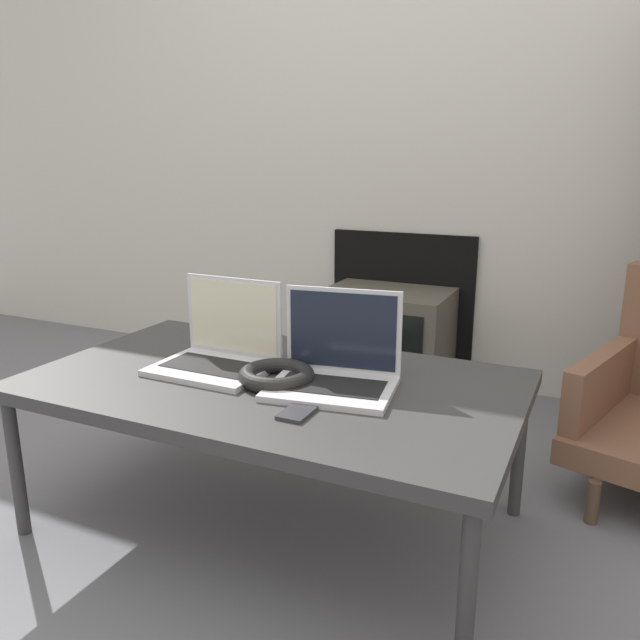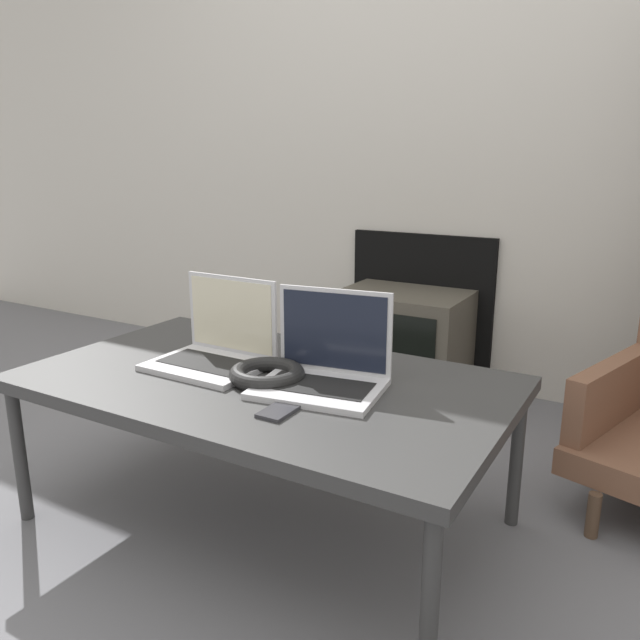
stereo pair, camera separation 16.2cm
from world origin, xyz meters
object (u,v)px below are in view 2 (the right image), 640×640
at_px(laptop_right, 325,366).
at_px(headphones, 267,374).
at_px(phone, 284,408).
at_px(tv, 402,343).
at_px(laptop_left, 217,346).

distance_m(laptop_right, headphones, 0.16).
distance_m(laptop_right, phone, 0.19).
bearing_deg(laptop_right, tv, 93.84).
relative_size(phone, tv, 0.27).
relative_size(laptop_left, laptop_right, 0.91).
xyz_separation_m(laptop_left, phone, (0.35, -0.19, -0.05)).
bearing_deg(laptop_left, laptop_right, 0.50).
bearing_deg(headphones, laptop_left, 166.91).
bearing_deg(headphones, laptop_right, 17.91).
height_order(laptop_left, phone, laptop_left).
relative_size(laptop_left, tv, 0.59).
bearing_deg(tv, laptop_right, -77.52).
relative_size(laptop_right, phone, 2.37).
xyz_separation_m(laptop_right, phone, (-0.00, -0.18, -0.05)).
distance_m(laptop_left, headphones, 0.22).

